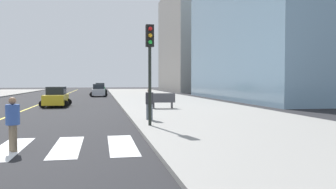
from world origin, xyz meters
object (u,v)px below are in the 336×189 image
(pedestrian_waiting_east, at_px, (149,102))
(car_yellow_nearest, at_px, (56,97))
(car_green_third, at_px, (100,88))
(park_bench, at_px, (163,101))
(car_silver_second, at_px, (98,91))
(traffic_light_near_corner, at_px, (150,55))
(pedestrian_crossing, at_px, (13,122))

(pedestrian_waiting_east, bearing_deg, car_yellow_nearest, -27.79)
(car_green_third, xyz_separation_m, park_bench, (4.61, -38.38, -0.15))
(car_silver_second, distance_m, car_green_third, 14.19)
(car_yellow_nearest, distance_m, traffic_light_near_corner, 16.30)
(car_silver_second, height_order, car_green_third, car_green_third)
(park_bench, distance_m, pedestrian_crossing, 15.66)
(car_green_third, height_order, pedestrian_crossing, car_green_third)
(car_silver_second, bearing_deg, car_green_third, -91.29)
(car_silver_second, relative_size, park_bench, 2.11)
(traffic_light_near_corner, bearing_deg, park_bench, -103.44)
(car_yellow_nearest, xyz_separation_m, car_silver_second, (3.39, 18.80, 0.02))
(car_silver_second, relative_size, car_green_third, 0.96)
(car_green_third, distance_m, pedestrian_waiting_east, 45.75)
(traffic_light_near_corner, relative_size, pedestrian_waiting_east, 2.77)
(car_yellow_nearest, bearing_deg, car_silver_second, -98.79)
(car_yellow_nearest, height_order, park_bench, car_yellow_nearest)
(pedestrian_crossing, distance_m, pedestrian_waiting_east, 8.40)
(car_green_third, bearing_deg, pedestrian_crossing, 87.89)
(car_yellow_nearest, xyz_separation_m, pedestrian_crossing, (1.05, -19.32, 0.14))
(car_green_third, bearing_deg, traffic_light_near_corner, 93.45)
(car_yellow_nearest, bearing_deg, traffic_light_near_corner, 113.02)
(car_silver_second, bearing_deg, pedestrian_waiting_east, 94.65)
(traffic_light_near_corner, xyz_separation_m, pedestrian_crossing, (-4.87, -4.35, -2.44))
(car_green_third, distance_m, park_bench, 38.66)
(car_silver_second, height_order, traffic_light_near_corner, traffic_light_near_corner)
(traffic_light_near_corner, xyz_separation_m, pedestrian_waiting_east, (0.29, 2.28, -2.31))
(park_bench, bearing_deg, pedestrian_crossing, 157.65)
(park_bench, bearing_deg, pedestrian_waiting_east, 169.52)
(car_silver_second, distance_m, park_bench, 24.66)
(traffic_light_near_corner, bearing_deg, pedestrian_waiting_east, -97.28)
(pedestrian_waiting_east, bearing_deg, park_bench, -69.19)
(car_green_third, relative_size, pedestrian_waiting_east, 2.44)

